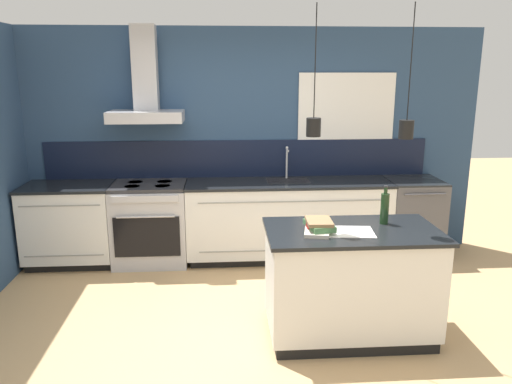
{
  "coord_description": "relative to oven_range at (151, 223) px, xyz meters",
  "views": [
    {
      "loc": [
        -0.2,
        -3.73,
        2.14
      ],
      "look_at": [
        0.11,
        0.66,
        1.05
      ],
      "focal_mm": 35.0,
      "sensor_mm": 36.0,
      "label": 1
    }
  ],
  "objects": [
    {
      "name": "wall_back",
      "position": [
        0.95,
        0.32,
        0.9
      ],
      "size": [
        5.6,
        2.21,
        2.6
      ],
      "color": "navy",
      "rests_on": "ground_plane"
    },
    {
      "name": "dishwasher",
      "position": [
        3.0,
        0.0,
        0.0
      ],
      "size": [
        0.61,
        0.65,
        0.91
      ],
      "color": "#4C4C51",
      "rests_on": "ground_plane"
    },
    {
      "name": "bottle_on_island",
      "position": [
        2.12,
        -1.61,
        0.59
      ],
      "size": [
        0.07,
        0.07,
        0.32
      ],
      "color": "#193319",
      "rests_on": "kitchen_island"
    },
    {
      "name": "paper_pile",
      "position": [
        1.79,
        -1.81,
        0.46
      ],
      "size": [
        0.39,
        0.32,
        0.01
      ],
      "color": "silver",
      "rests_on": "kitchen_island"
    },
    {
      "name": "counter_run_left",
      "position": [
        -0.88,
        0.01,
        0.01
      ],
      "size": [
        0.97,
        0.64,
        0.91
      ],
      "color": "black",
      "rests_on": "ground_plane"
    },
    {
      "name": "ground_plane",
      "position": [
        1.01,
        -1.69,
        -0.46
      ],
      "size": [
        16.0,
        16.0,
        0.0
      ],
      "primitive_type": "plane",
      "color": "tan",
      "rests_on": "ground"
    },
    {
      "name": "counter_run_sink",
      "position": [
        1.55,
        0.01,
        0.01
      ],
      "size": [
        2.31,
        0.64,
        1.28
      ],
      "color": "black",
      "rests_on": "ground_plane"
    },
    {
      "name": "red_supply_box",
      "position": [
        1.55,
        -1.75,
        0.49
      ],
      "size": [
        0.18,
        0.13,
        0.07
      ],
      "color": "red",
      "rests_on": "kitchen_island"
    },
    {
      "name": "kitchen_island",
      "position": [
        1.83,
        -1.74,
        0.0
      ],
      "size": [
        1.37,
        0.78,
        0.91
      ],
      "color": "black",
      "rests_on": "ground_plane"
    },
    {
      "name": "oven_range",
      "position": [
        0.0,
        0.0,
        0.0
      ],
      "size": [
        0.81,
        0.66,
        0.91
      ],
      "color": "#B5B5BA",
      "rests_on": "ground_plane"
    },
    {
      "name": "book_stack",
      "position": [
        1.55,
        -1.78,
        0.5
      ],
      "size": [
        0.25,
        0.37,
        0.1
      ],
      "color": "beige",
      "rests_on": "kitchen_island"
    }
  ]
}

